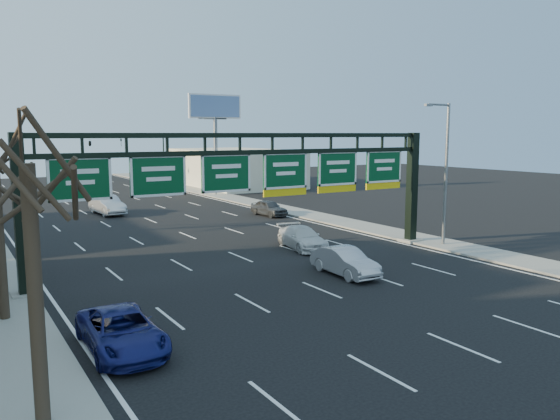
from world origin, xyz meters
TOP-DOWN VIEW (x-y plane):
  - ground at (0.00, 0.00)m, footprint 160.00×160.00m
  - sidewalk_right at (12.80, 20.00)m, footprint 3.00×120.00m
  - lane_markings at (0.00, 20.00)m, footprint 21.60×120.00m
  - sign_gantry at (0.16, 8.00)m, footprint 24.60×1.20m
  - building_right_distant at (20.00, 50.00)m, footprint 12.00×20.00m
  - tree_near at (-12.80, -4.00)m, footprint 3.60×3.60m
  - streetlight_near at (12.47, 6.00)m, footprint 2.15×0.22m
  - streetlight_far at (12.47, 40.00)m, footprint 2.15×0.22m
  - billboard_right at (15.00, 44.98)m, footprint 7.00×0.50m
  - traffic_signal_mast at (5.69, 55.00)m, footprint 10.16×0.54m
  - car_blue_suv at (-9.80, -0.23)m, footprint 2.32×4.87m
  - car_silver_sedan at (2.60, 3.55)m, footprint 1.59×4.28m
  - car_white_wagon at (4.42, 10.07)m, footprint 2.62×4.91m
  - car_grey_far at (9.73, 23.07)m, footprint 1.95×4.14m
  - car_silver_distant at (-2.12, 31.34)m, footprint 2.25×5.23m

SIDE VIEW (x-z plane):
  - ground at x=0.00m, z-range 0.00..0.00m
  - lane_markings at x=0.00m, z-range 0.00..0.01m
  - sidewalk_right at x=12.80m, z-range 0.00..0.12m
  - car_blue_suv at x=-9.80m, z-range 0.00..1.34m
  - car_white_wagon at x=4.42m, z-range 0.00..1.35m
  - car_grey_far at x=9.73m, z-range 0.00..1.37m
  - car_silver_sedan at x=2.60m, z-range 0.00..1.40m
  - car_silver_distant at x=-2.12m, z-range 0.00..1.67m
  - building_right_distant at x=20.00m, z-range 0.00..5.00m
  - sign_gantry at x=0.16m, z-range 1.03..8.23m
  - streetlight_near at x=12.47m, z-range 0.58..9.58m
  - streetlight_far at x=12.47m, z-range 0.58..9.58m
  - traffic_signal_mast at x=5.69m, z-range 2.00..9.00m
  - tree_near at x=-12.80m, z-range 3.05..11.91m
  - billboard_right at x=15.00m, z-range 3.06..15.06m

